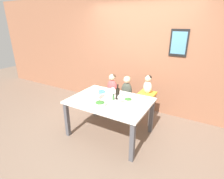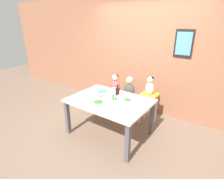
{
  "view_description": "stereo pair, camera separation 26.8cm",
  "coord_description": "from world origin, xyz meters",
  "px_view_note": "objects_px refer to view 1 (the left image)",
  "views": [
    {
      "loc": [
        1.5,
        -2.51,
        2.06
      ],
      "look_at": [
        0.0,
        0.08,
        0.9
      ],
      "focal_mm": 28.0,
      "sensor_mm": 36.0,
      "label": 1
    },
    {
      "loc": [
        1.72,
        -2.36,
        2.06
      ],
      "look_at": [
        0.0,
        0.08,
        0.9
      ],
      "focal_mm": 28.0,
      "sensor_mm": 36.0,
      "label": 2
    }
  ],
  "objects_px": {
    "wine_glass_near": "(120,97)",
    "person_child_left": "(112,84)",
    "wine_glass_far": "(113,90)",
    "paper_towel_roll": "(96,93)",
    "person_baby_right": "(148,83)",
    "salad_bowl_large": "(100,104)",
    "chair_right_highchair": "(147,99)",
    "chair_far_left": "(112,98)",
    "salad_bowl_small": "(128,100)",
    "dinner_plate_back_left": "(100,92)",
    "person_child_center": "(127,87)",
    "wine_bottle": "(118,93)",
    "dinner_plate_front_left": "(84,98)",
    "chair_far_center": "(126,101)"
  },
  "relations": [
    {
      "from": "chair_right_highchair",
      "to": "person_child_left",
      "type": "bearing_deg",
      "value": 179.93
    },
    {
      "from": "chair_far_left",
      "to": "salad_bowl_large",
      "type": "height_order",
      "value": "salad_bowl_large"
    },
    {
      "from": "wine_glass_near",
      "to": "person_child_left",
      "type": "bearing_deg",
      "value": 127.19
    },
    {
      "from": "person_child_left",
      "to": "salad_bowl_small",
      "type": "height_order",
      "value": "person_child_left"
    },
    {
      "from": "paper_towel_roll",
      "to": "dinner_plate_back_left",
      "type": "xyz_separation_m",
      "value": [
        -0.16,
        0.36,
        -0.13
      ]
    },
    {
      "from": "person_child_left",
      "to": "salad_bowl_large",
      "type": "relative_size",
      "value": 2.7
    },
    {
      "from": "person_child_center",
      "to": "wine_bottle",
      "type": "height_order",
      "value": "wine_bottle"
    },
    {
      "from": "wine_bottle",
      "to": "salad_bowl_small",
      "type": "xyz_separation_m",
      "value": [
        0.24,
        -0.05,
        -0.07
      ]
    },
    {
      "from": "paper_towel_roll",
      "to": "salad_bowl_large",
      "type": "distance_m",
      "value": 0.27
    },
    {
      "from": "person_child_left",
      "to": "salad_bowl_large",
      "type": "height_order",
      "value": "person_child_left"
    },
    {
      "from": "dinner_plate_front_left",
      "to": "dinner_plate_back_left",
      "type": "relative_size",
      "value": 1.0
    },
    {
      "from": "chair_right_highchair",
      "to": "paper_towel_roll",
      "type": "bearing_deg",
      "value": -126.8
    },
    {
      "from": "person_baby_right",
      "to": "dinner_plate_back_left",
      "type": "bearing_deg",
      "value": -147.45
    },
    {
      "from": "salad_bowl_large",
      "to": "dinner_plate_front_left",
      "type": "xyz_separation_m",
      "value": [
        -0.43,
        0.09,
        -0.04
      ]
    },
    {
      "from": "wine_glass_far",
      "to": "salad_bowl_large",
      "type": "xyz_separation_m",
      "value": [
        0.03,
        -0.49,
        -0.08
      ]
    },
    {
      "from": "chair_far_left",
      "to": "person_child_left",
      "type": "xyz_separation_m",
      "value": [
        -0.0,
        0.0,
        0.34
      ]
    },
    {
      "from": "wine_glass_near",
      "to": "wine_glass_far",
      "type": "height_order",
      "value": "same"
    },
    {
      "from": "salad_bowl_small",
      "to": "dinner_plate_back_left",
      "type": "height_order",
      "value": "salad_bowl_small"
    },
    {
      "from": "person_child_left",
      "to": "wine_glass_near",
      "type": "height_order",
      "value": "person_child_left"
    },
    {
      "from": "person_child_center",
      "to": "dinner_plate_front_left",
      "type": "distance_m",
      "value": 1.05
    },
    {
      "from": "person_child_left",
      "to": "wine_glass_far",
      "type": "relative_size",
      "value": 2.91
    },
    {
      "from": "chair_right_highchair",
      "to": "wine_glass_far",
      "type": "xyz_separation_m",
      "value": [
        -0.49,
        -0.56,
        0.31
      ]
    },
    {
      "from": "wine_glass_near",
      "to": "salad_bowl_small",
      "type": "distance_m",
      "value": 0.18
    },
    {
      "from": "dinner_plate_back_left",
      "to": "chair_far_center",
      "type": "bearing_deg",
      "value": 56.11
    },
    {
      "from": "dinner_plate_front_left",
      "to": "person_child_center",
      "type": "bearing_deg",
      "value": 65.88
    },
    {
      "from": "wine_bottle",
      "to": "dinner_plate_front_left",
      "type": "relative_size",
      "value": 1.32
    },
    {
      "from": "person_child_center",
      "to": "dinner_plate_front_left",
      "type": "relative_size",
      "value": 2.37
    },
    {
      "from": "wine_glass_far",
      "to": "salad_bowl_small",
      "type": "relative_size",
      "value": 1.13
    },
    {
      "from": "chair_right_highchair",
      "to": "person_child_left",
      "type": "distance_m",
      "value": 0.86
    },
    {
      "from": "paper_towel_roll",
      "to": "wine_glass_near",
      "type": "distance_m",
      "value": 0.45
    },
    {
      "from": "chair_right_highchair",
      "to": "dinner_plate_back_left",
      "type": "relative_size",
      "value": 3.16
    },
    {
      "from": "person_baby_right",
      "to": "dinner_plate_back_left",
      "type": "distance_m",
      "value": 0.99
    },
    {
      "from": "wine_glass_near",
      "to": "salad_bowl_large",
      "type": "relative_size",
      "value": 0.93
    },
    {
      "from": "person_child_center",
      "to": "paper_towel_roll",
      "type": "relative_size",
      "value": 1.95
    },
    {
      "from": "salad_bowl_large",
      "to": "wine_glass_near",
      "type": "bearing_deg",
      "value": 42.94
    },
    {
      "from": "paper_towel_roll",
      "to": "salad_bowl_small",
      "type": "relative_size",
      "value": 1.69
    },
    {
      "from": "chair_far_center",
      "to": "salad_bowl_small",
      "type": "bearing_deg",
      "value": -62.79
    },
    {
      "from": "chair_far_left",
      "to": "salad_bowl_small",
      "type": "bearing_deg",
      "value": -43.67
    },
    {
      "from": "chair_right_highchair",
      "to": "wine_bottle",
      "type": "height_order",
      "value": "wine_bottle"
    },
    {
      "from": "dinner_plate_front_left",
      "to": "dinner_plate_back_left",
      "type": "bearing_deg",
      "value": 79.61
    },
    {
      "from": "paper_towel_roll",
      "to": "wine_glass_far",
      "type": "relative_size",
      "value": 1.49
    },
    {
      "from": "chair_far_left",
      "to": "salad_bowl_small",
      "type": "xyz_separation_m",
      "value": [
        0.73,
        -0.69,
        0.38
      ]
    },
    {
      "from": "person_child_center",
      "to": "person_baby_right",
      "type": "bearing_deg",
      "value": 0.06
    },
    {
      "from": "person_baby_right",
      "to": "wine_bottle",
      "type": "height_order",
      "value": "person_baby_right"
    },
    {
      "from": "wine_bottle",
      "to": "wine_glass_near",
      "type": "height_order",
      "value": "wine_bottle"
    },
    {
      "from": "person_baby_right",
      "to": "salad_bowl_large",
      "type": "xyz_separation_m",
      "value": [
        -0.47,
        -1.06,
        -0.14
      ]
    },
    {
      "from": "chair_right_highchair",
      "to": "salad_bowl_large",
      "type": "distance_m",
      "value": 1.18
    },
    {
      "from": "person_child_left",
      "to": "paper_towel_roll",
      "type": "relative_size",
      "value": 1.95
    },
    {
      "from": "chair_far_left",
      "to": "person_baby_right",
      "type": "height_order",
      "value": "person_baby_right"
    },
    {
      "from": "chair_far_center",
      "to": "wine_glass_far",
      "type": "distance_m",
      "value": 0.73
    }
  ]
}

